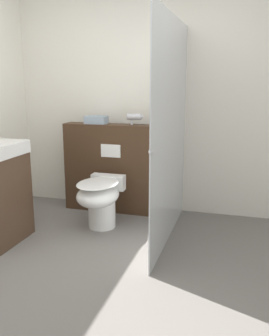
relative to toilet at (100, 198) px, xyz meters
The scene contains 7 objects.
ground_plane 1.15m from the toilet, 76.47° to the right, with size 12.00×12.00×0.00m, color slate.
wall_back 1.25m from the toilet, 71.67° to the left, with size 8.00×0.06×2.50m.
partition_panel 0.58m from the toilet, 94.50° to the left, with size 1.12×0.22×0.98m.
shower_glass 0.97m from the toilet, ahead, with size 0.04×1.53×1.98m.
toilet is the anchor object (origin of this frame).
hair_drier 0.96m from the toilet, 71.00° to the left, with size 0.18×0.07×0.12m.
folded_towel 0.93m from the toilet, 114.02° to the left, with size 0.23×0.15×0.08m.
Camera 1 is at (1.05, -2.20, 1.44)m, focal length 40.00 mm.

